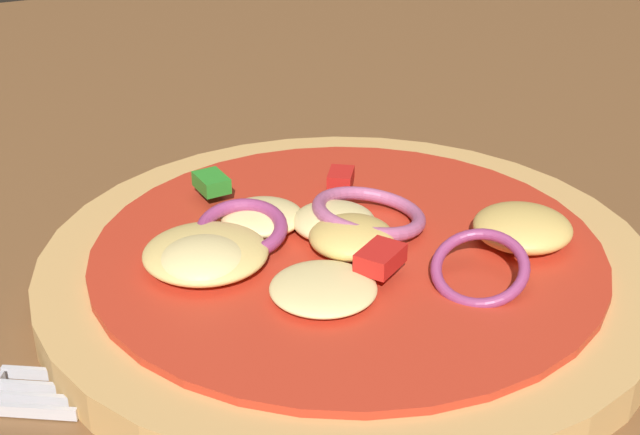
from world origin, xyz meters
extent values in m
cube|color=brown|center=(0.00, 0.00, 0.02)|extent=(1.33, 1.01, 0.03)
cylinder|color=tan|center=(0.00, 0.01, 0.04)|extent=(0.23, 0.23, 0.01)
cylinder|color=red|center=(0.00, 0.01, 0.05)|extent=(0.19, 0.19, 0.00)
ellipsoid|color=#F4DB8E|center=(-0.02, -0.01, 0.05)|extent=(0.04, 0.04, 0.01)
ellipsoid|color=#E5BC60|center=(0.00, 0.01, 0.05)|extent=(0.03, 0.03, 0.01)
ellipsoid|color=#F4DB8E|center=(0.00, 0.02, 0.05)|extent=(0.03, 0.03, 0.01)
ellipsoid|color=#F4DB8E|center=(-0.05, 0.02, 0.05)|extent=(0.03, 0.03, 0.01)
ellipsoid|color=#F4DB8E|center=(-0.02, 0.04, 0.05)|extent=(0.03, 0.03, 0.01)
ellipsoid|color=#E5BC60|center=(0.06, -0.01, 0.06)|extent=(0.04, 0.04, 0.01)
ellipsoid|color=#EFCC72|center=(-0.05, 0.02, 0.05)|extent=(0.04, 0.04, 0.01)
torus|color=#93386B|center=(0.03, -0.03, 0.06)|extent=(0.05, 0.05, 0.02)
torus|color=#93386B|center=(-0.03, 0.03, 0.06)|extent=(0.05, 0.05, 0.01)
torus|color=#B25984|center=(0.01, 0.02, 0.06)|extent=(0.05, 0.05, 0.01)
cube|color=#2D8C28|center=(-0.03, 0.07, 0.06)|extent=(0.01, 0.02, 0.01)
cube|color=red|center=(0.00, -0.01, 0.06)|extent=(0.02, 0.02, 0.01)
cube|color=red|center=(0.02, 0.06, 0.06)|extent=(0.02, 0.02, 0.01)
cube|color=silver|center=(-0.12, -0.02, 0.03)|extent=(0.03, 0.02, 0.00)
cube|color=silver|center=(-0.12, -0.01, 0.03)|extent=(0.03, 0.02, 0.00)
cube|color=silver|center=(-0.11, -0.01, 0.03)|extent=(0.03, 0.02, 0.00)
cube|color=silver|center=(-0.11, 0.00, 0.03)|extent=(0.03, 0.02, 0.00)
camera|label=1|loc=(-0.13, -0.25, 0.21)|focal=51.79mm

